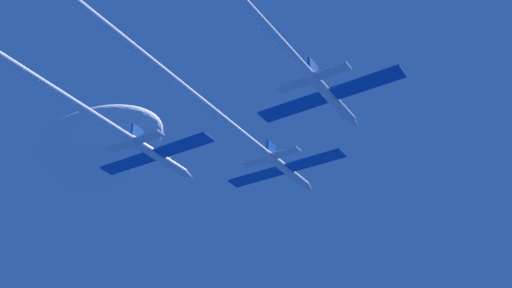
# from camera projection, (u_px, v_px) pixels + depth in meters

# --- Properties ---
(jet_lead) EXTENTS (18.10, 58.77, 3.00)m
(jet_lead) POSITION_uv_depth(u_px,v_px,m) (219.00, 116.00, 75.32)
(jet_lead) COLOR silver
(jet_left_wing) EXTENTS (18.10, 68.02, 3.00)m
(jet_left_wing) POSITION_uv_depth(u_px,v_px,m) (34.00, 78.00, 67.68)
(jet_left_wing) COLOR silver
(jet_right_wing) EXTENTS (18.10, 59.48, 3.00)m
(jet_right_wing) POSITION_uv_depth(u_px,v_px,m) (253.00, 12.00, 59.49)
(jet_right_wing) COLOR silver
(cloud_wispy) EXTENTS (20.27, 11.15, 7.09)m
(cloud_wispy) POSITION_uv_depth(u_px,v_px,m) (95.00, 170.00, 133.24)
(cloud_wispy) COLOR white
(cloud_puffy) EXTENTS (31.57, 17.36, 11.05)m
(cloud_puffy) POSITION_uv_depth(u_px,v_px,m) (97.00, 142.00, 125.55)
(cloud_puffy) COLOR white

